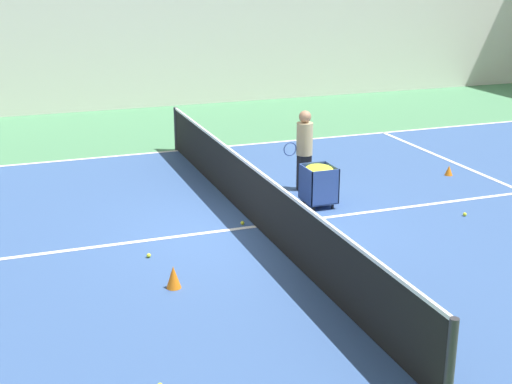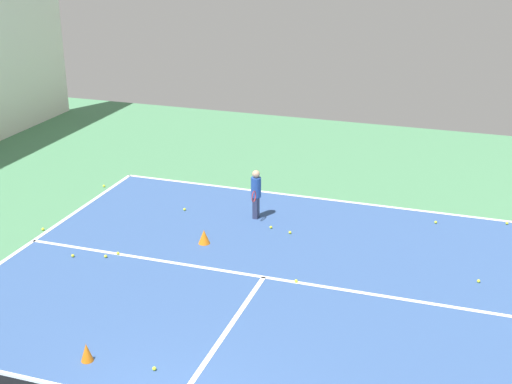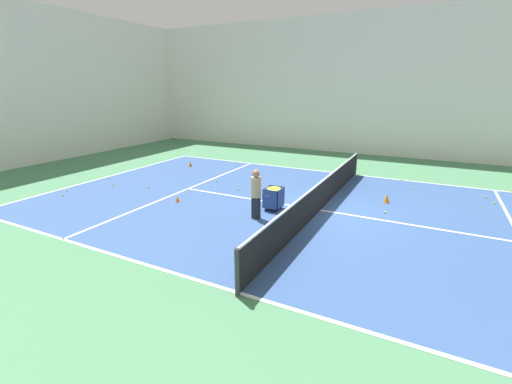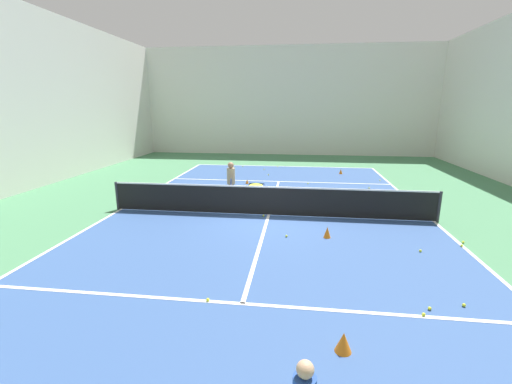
# 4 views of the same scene
# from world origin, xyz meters

# --- Properties ---
(line_baseline_near) EXTENTS (11.29, 0.10, 0.00)m
(line_baseline_near) POSITION_xyz_m (0.00, -10.45, 0.01)
(line_baseline_near) COLOR white
(line_baseline_near) RESTS_ON ground
(line_service_near) EXTENTS (11.29, 0.10, 0.00)m
(line_service_near) POSITION_xyz_m (0.00, -5.75, 0.01)
(line_service_near) COLOR white
(line_service_near) RESTS_ON ground
(player_near_baseline) EXTENTS (0.25, 0.58, 1.26)m
(player_near_baseline) POSITION_xyz_m (1.16, -8.67, 0.72)
(player_near_baseline) COLOR #2D3351
(player_near_baseline) RESTS_ON ground
(training_cone_1) EXTENTS (0.21, 0.21, 0.33)m
(training_cone_1) POSITION_xyz_m (1.92, -1.94, 0.17)
(training_cone_1) COLOR orange
(training_cone_1) RESTS_ON ground
(training_cone_3) EXTENTS (0.27, 0.27, 0.34)m
(training_cone_3) POSITION_xyz_m (1.82, -6.88, 0.17)
(training_cone_3) COLOR orange
(training_cone_3) RESTS_ON ground
(tennis_ball_3) EXTENTS (0.07, 0.07, 0.07)m
(tennis_ball_3) POSITION_xyz_m (0.72, -2.05, 0.04)
(tennis_ball_3) COLOR yellow
(tennis_ball_3) RESTS_ON ground
(tennis_ball_5) EXTENTS (0.07, 0.07, 0.07)m
(tennis_ball_5) POSITION_xyz_m (-4.82, -10.25, 0.04)
(tennis_ball_5) COLOR yellow
(tennis_ball_5) RESTS_ON ground
(tennis_ball_6) EXTENTS (0.07, 0.07, 0.07)m
(tennis_ball_6) POSITION_xyz_m (-4.28, -6.94, 0.04)
(tennis_ball_6) COLOR yellow
(tennis_ball_6) RESTS_ON ground
(tennis_ball_10) EXTENTS (0.07, 0.07, 0.07)m
(tennis_ball_10) POSITION_xyz_m (3.61, -5.50, 0.04)
(tennis_ball_10) COLOR yellow
(tennis_ball_10) RESTS_ON ground
(tennis_ball_11) EXTENTS (0.07, 0.07, 0.07)m
(tennis_ball_11) POSITION_xyz_m (3.05, -8.54, 0.04)
(tennis_ball_11) COLOR yellow
(tennis_ball_11) RESTS_ON ground
(tennis_ball_12) EXTENTS (0.07, 0.07, 0.07)m
(tennis_ball_12) POSITION_xyz_m (5.87, -9.38, 0.04)
(tennis_ball_12) COLOR yellow
(tennis_ball_12) RESTS_ON ground
(tennis_ball_13) EXTENTS (0.07, 0.07, 0.07)m
(tennis_ball_13) POSITION_xyz_m (3.42, -5.73, 0.04)
(tennis_ball_13) COLOR yellow
(tennis_ball_13) RESTS_ON ground
(tennis_ball_14) EXTENTS (0.07, 0.07, 0.07)m
(tennis_ball_14) POSITION_xyz_m (-0.70, -5.74, 0.04)
(tennis_ball_14) COLOR yellow
(tennis_ball_14) RESTS_ON ground
(tennis_ball_17) EXTENTS (0.07, 0.07, 0.07)m
(tennis_ball_17) POSITION_xyz_m (0.61, -8.17, 0.04)
(tennis_ball_17) COLOR yellow
(tennis_ball_17) RESTS_ON ground
(tennis_ball_18) EXTENTS (0.07, 0.07, 0.07)m
(tennis_ball_18) POSITION_xyz_m (4.31, -5.30, 0.04)
(tennis_ball_18) COLOR yellow
(tennis_ball_18) RESTS_ON ground
(tennis_ball_20) EXTENTS (0.07, 0.07, 0.07)m
(tennis_ball_20) POSITION_xyz_m (-3.15, -9.76, 0.04)
(tennis_ball_20) COLOR yellow
(tennis_ball_20) RESTS_ON ground
(tennis_ball_22) EXTENTS (0.07, 0.07, 0.07)m
(tennis_ball_22) POSITION_xyz_m (5.78, -6.32, 0.04)
(tennis_ball_22) COLOR yellow
(tennis_ball_22) RESTS_ON ground
(tennis_ball_23) EXTENTS (0.07, 0.07, 0.07)m
(tennis_ball_23) POSITION_xyz_m (0.08, -8.03, 0.04)
(tennis_ball_23) COLOR yellow
(tennis_ball_23) RESTS_ON ground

